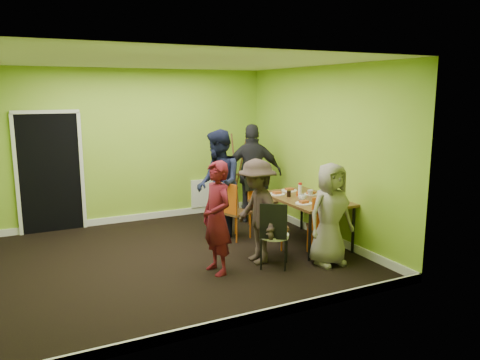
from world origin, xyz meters
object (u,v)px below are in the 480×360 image
object	(u,v)px
person_standing	(217,218)
person_left_far	(218,184)
chair_left_far	(233,208)
chair_left_near	(267,219)
chair_back_end	(258,185)
easel	(232,173)
blue_bottle	(335,194)
orange_bottle	(297,193)
dining_table	(306,201)
person_front_end	(330,214)
chair_bentwood	(274,232)
person_back_end	(253,173)
thermos	(300,191)
person_left_near	(257,211)
chair_front_end	(322,223)

from	to	relation	value
person_standing	person_left_far	xyz separation A→B (m)	(0.65, 1.44, 0.14)
chair_left_far	chair_left_near	size ratio (longest dim) A/B	0.97
chair_back_end	easel	size ratio (longest dim) A/B	0.64
chair_back_end	blue_bottle	xyz separation A→B (m)	(0.44, -1.68, 0.13)
orange_bottle	dining_table	bearing A→B (deg)	-66.10
dining_table	blue_bottle	bearing A→B (deg)	-49.56
person_standing	person_front_end	world-z (taller)	person_standing
chair_bentwood	person_left_far	world-z (taller)	person_left_far
chair_back_end	person_standing	distance (m)	2.44
easel	blue_bottle	distance (m)	2.69
chair_left_far	person_back_end	xyz separation A→B (m)	(0.81, 0.84, 0.37)
easel	person_front_end	distance (m)	3.21
easel	person_standing	bearing A→B (deg)	-118.64
easel	thermos	bearing A→B (deg)	-85.90
person_left_far	person_left_near	size ratio (longest dim) A/B	1.21
easel	person_back_end	bearing A→B (deg)	-85.08
chair_left_near	blue_bottle	world-z (taller)	chair_left_near
chair_bentwood	orange_bottle	xyz separation A→B (m)	(0.92, 0.85, 0.28)
chair_bentwood	person_back_end	distance (m)	2.41
dining_table	chair_left_far	distance (m)	1.19
dining_table	person_back_end	xyz separation A→B (m)	(-0.15, 1.53, 0.21)
orange_bottle	person_front_end	distance (m)	1.07
dining_table	chair_bentwood	world-z (taller)	chair_bentwood
orange_bottle	chair_front_end	bearing A→B (deg)	-95.75
person_left_near	person_front_end	xyz separation A→B (m)	(0.87, -0.52, -0.02)
chair_back_end	person_standing	xyz separation A→B (m)	(-1.60, -1.84, 0.03)
chair_back_end	chair_front_end	world-z (taller)	chair_back_end
person_left_far	person_front_end	xyz separation A→B (m)	(0.89, -1.84, -0.17)
chair_left_far	person_standing	world-z (taller)	person_standing
person_back_end	thermos	bearing A→B (deg)	116.19
chair_left_far	person_left_near	distance (m)	1.11
chair_front_end	chair_back_end	bearing A→B (deg)	113.61
chair_front_end	person_front_end	size ratio (longest dim) A/B	0.64
chair_left_far	chair_front_end	distance (m)	1.56
person_left_far	person_left_near	xyz separation A→B (m)	(0.01, -1.32, -0.16)
chair_back_end	chair_bentwood	distance (m)	2.21
dining_table	easel	world-z (taller)	easel
person_left_near	blue_bottle	bearing A→B (deg)	92.88
blue_bottle	person_standing	distance (m)	2.05
person_left_far	chair_left_far	bearing A→B (deg)	43.03
blue_bottle	person_left_far	bearing A→B (deg)	137.46
thermos	person_front_end	world-z (taller)	person_front_end
chair_left_far	orange_bottle	size ratio (longest dim) A/B	11.45
chair_left_near	orange_bottle	world-z (taller)	chair_left_near
chair_left_far	chair_back_end	size ratio (longest dim) A/B	0.92
chair_left_far	person_front_end	xyz separation A→B (m)	(0.75, -1.60, 0.19)
chair_left_far	person_left_far	bearing A→B (deg)	-171.19
dining_table	easel	distance (m)	2.31
chair_back_end	orange_bottle	xyz separation A→B (m)	(0.08, -1.18, 0.07)
chair_front_end	easel	size ratio (longest dim) A/B	0.57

